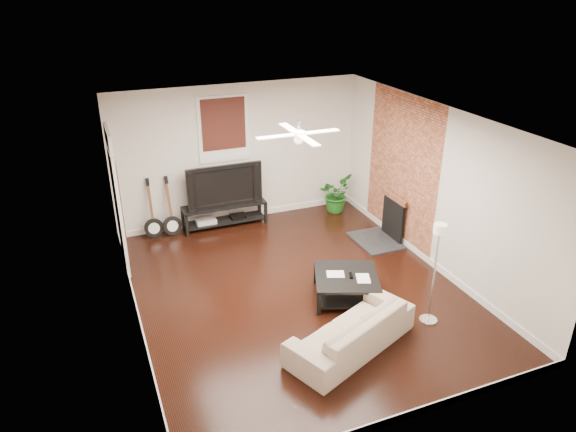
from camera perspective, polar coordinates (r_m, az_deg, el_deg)
name	(u,v)px	position (r m, az deg, el deg)	size (l,w,h in m)	color
room	(298,211)	(7.98, 1.08, 0.52)	(5.01, 6.01, 2.81)	black
brick_accent	(402,170)	(9.92, 12.16, 4.90)	(0.02, 2.20, 2.80)	brown
fireplace	(384,219)	(10.12, 10.33, -0.29)	(0.80, 1.10, 0.92)	black
window_back	(224,129)	(10.36, -6.97, 9.30)	(1.00, 0.06, 1.30)	#3C1710
door_left	(118,199)	(9.25, -17.90, 1.78)	(0.08, 1.00, 2.50)	white
tv_stand	(225,215)	(10.74, -6.85, 0.12)	(1.68, 0.45, 0.47)	black
tv	(223,184)	(10.50, -7.07, 3.47)	(1.50, 0.20, 0.87)	black
coffee_table	(346,287)	(8.39, 6.28, -7.59)	(0.97, 0.97, 0.41)	black
sofa	(351,330)	(7.35, 6.85, -12.09)	(1.95, 0.76, 0.57)	tan
floor_lamp	(434,274)	(7.79, 15.51, -6.09)	(0.26, 0.26, 1.59)	silver
potted_plant	(335,194)	(11.33, 5.13, 2.42)	(0.71, 0.61, 0.79)	#1C611B
guitar_left	(152,210)	(10.33, -14.50, 0.66)	(0.37, 0.26, 1.19)	black
guitar_right	(171,208)	(10.34, -12.57, 0.90)	(0.37, 0.26, 1.19)	black
ceiling_fan	(299,134)	(7.57, 1.15, 8.84)	(1.24, 1.24, 0.32)	white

